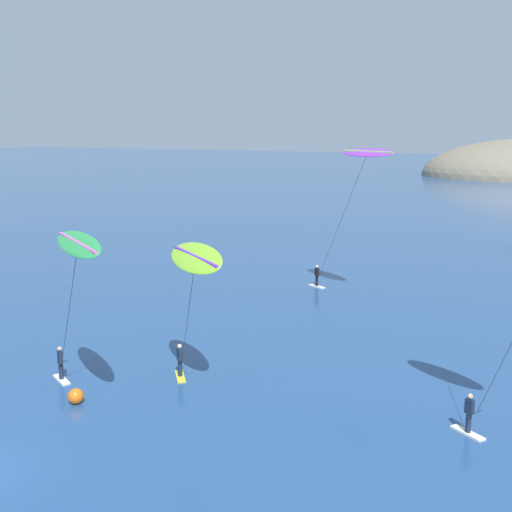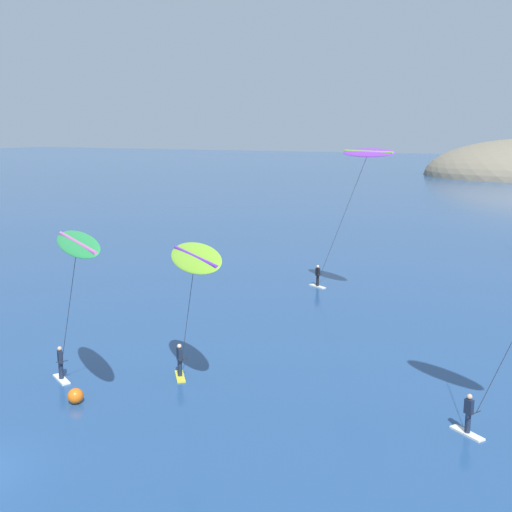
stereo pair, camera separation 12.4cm
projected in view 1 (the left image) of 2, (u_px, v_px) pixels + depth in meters
The scene contains 4 objects.
kitesurfer_lime at pixel (194, 266), 28.43m from camera, with size 5.03×4.17×6.99m.
kitesurfer_green at pixel (76, 256), 26.34m from camera, with size 7.15×4.92×7.83m.
kitesurfer_purple at pixel (362, 165), 43.57m from camera, with size 7.76×5.04×10.75m.
marker_buoy at pixel (76, 396), 28.38m from camera, with size 0.70×0.70×0.70m, color orange.
Camera 1 is at (18.63, -13.75, 12.01)m, focal length 45.00 mm.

